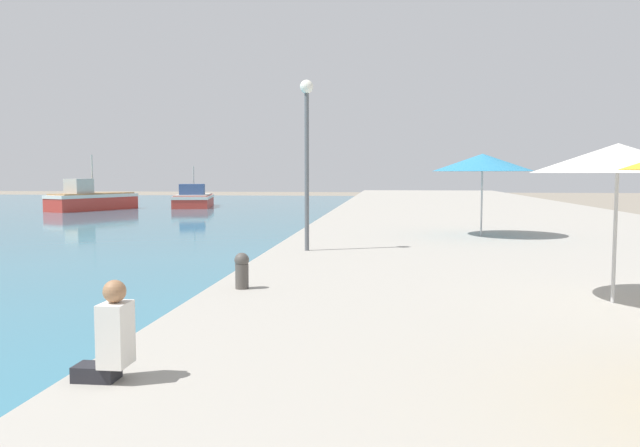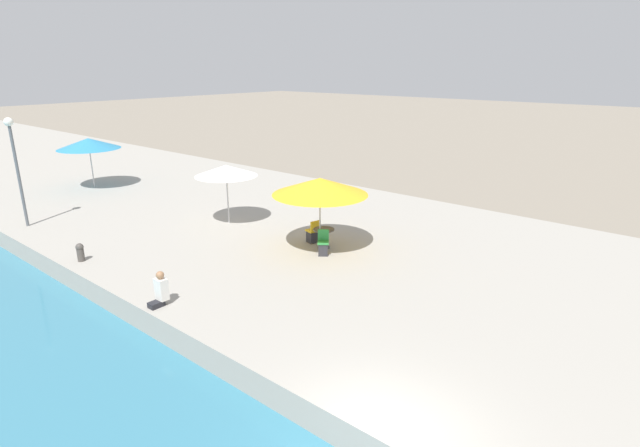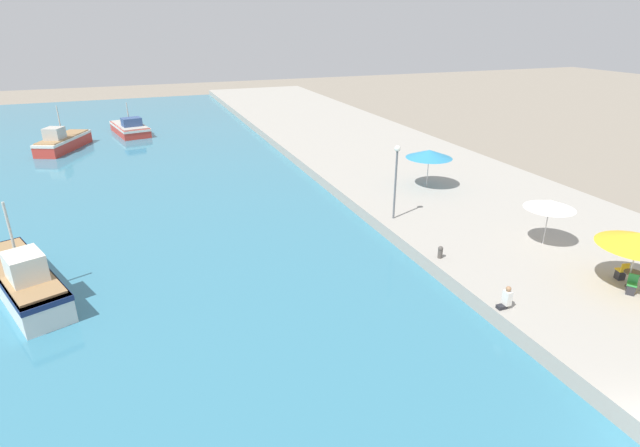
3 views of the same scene
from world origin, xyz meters
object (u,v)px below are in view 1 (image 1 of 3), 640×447
(cafe_umbrella_white, at_px, (618,158))
(lamppost, at_px, (307,135))
(fishing_boat_mid, at_px, (92,199))
(fishing_boat_far, at_px, (194,199))
(person_at_quay, at_px, (111,337))
(cafe_umbrella_striped, at_px, (483,163))
(mooring_bollard, at_px, (242,270))

(cafe_umbrella_white, relative_size, lamppost, 0.58)
(fishing_boat_mid, bearing_deg, fishing_boat_far, 64.15)
(fishing_boat_mid, xyz_separation_m, person_at_quay, (20.36, -40.34, 0.34))
(cafe_umbrella_striped, xyz_separation_m, person_at_quay, (-5.79, -15.43, -2.00))
(fishing_boat_mid, height_order, lamppost, lamppost)
(fishing_boat_far, distance_m, cafe_umbrella_white, 46.06)
(cafe_umbrella_striped, relative_size, person_at_quay, 3.24)
(cafe_umbrella_striped, bearing_deg, cafe_umbrella_white, -87.23)
(fishing_boat_far, height_order, lamppost, lamppost)
(fishing_boat_mid, distance_m, mooring_bollard, 40.77)
(mooring_bollard, bearing_deg, person_at_quay, -91.16)
(fishing_boat_mid, relative_size, fishing_boat_far, 1.01)
(fishing_boat_far, bearing_deg, lamppost, -79.53)
(lamppost, bearing_deg, cafe_umbrella_striped, 41.38)
(fishing_boat_far, height_order, mooring_bollard, fishing_boat_far)
(fishing_boat_far, bearing_deg, mooring_bollard, -82.95)
(person_at_quay, bearing_deg, fishing_boat_far, 106.91)
(person_at_quay, bearing_deg, cafe_umbrella_white, 35.57)
(cafe_umbrella_white, bearing_deg, mooring_bollard, 174.93)
(person_at_quay, height_order, mooring_bollard, person_at_quay)
(cafe_umbrella_white, height_order, person_at_quay, cafe_umbrella_white)
(mooring_bollard, xyz_separation_m, lamppost, (0.42, 5.72, 2.74))
(fishing_boat_far, relative_size, person_at_quay, 7.41)
(fishing_boat_far, bearing_deg, cafe_umbrella_striped, -68.96)
(fishing_boat_mid, bearing_deg, cafe_umbrella_white, -29.62)
(cafe_umbrella_white, height_order, lamppost, lamppost)
(fishing_boat_far, xyz_separation_m, lamppost, (14.45, -35.03, 3.15))
(fishing_boat_far, distance_m, mooring_bollard, 43.10)
(person_at_quay, bearing_deg, lamppost, 87.23)
(fishing_boat_mid, xyz_separation_m, cafe_umbrella_striped, (26.15, -24.91, 2.34))
(fishing_boat_far, relative_size, mooring_bollard, 11.58)
(fishing_boat_mid, bearing_deg, cafe_umbrella_striped, -19.90)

